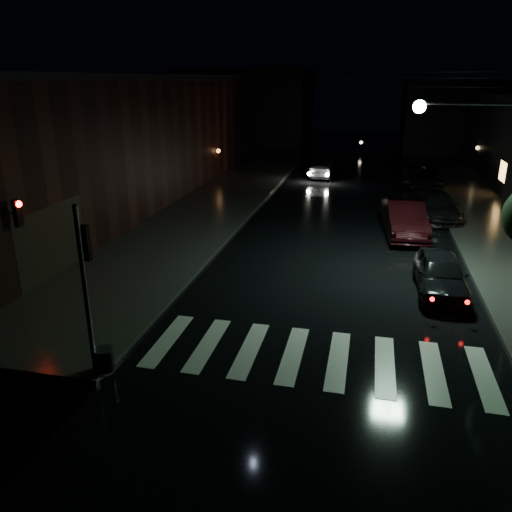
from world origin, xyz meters
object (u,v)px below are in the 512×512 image
Objects in this scene: parked_car_d at (422,174)px; parked_car_c at (437,206)px; parked_car_b at (405,219)px; oncoming_car at (326,168)px; parked_car_a at (441,274)px.

parked_car_c is at bearing -90.76° from parked_car_d.
oncoming_car is at bearing 104.79° from parked_car_b.
parked_car_d reaches higher than parked_car_a.
parked_car_b is 14.76m from oncoming_car.
parked_car_c is at bearing 58.07° from parked_car_b.
parked_car_a is at bearing -87.23° from parked_car_b.
parked_car_c is 0.85× the size of parked_car_d.
parked_car_b is 12.79m from parked_car_d.
oncoming_car is at bearing 115.18° from parked_car_c.
parked_car_b reaches higher than oncoming_car.
parked_car_b is (-0.87, 6.55, 0.11)m from parked_car_a.
parked_car_a is at bearing -93.52° from parked_car_d.
parked_car_a reaches higher than parked_car_c.
parked_car_a is 21.27m from oncoming_car.
parked_car_a is at bearing -103.12° from parked_car_c.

